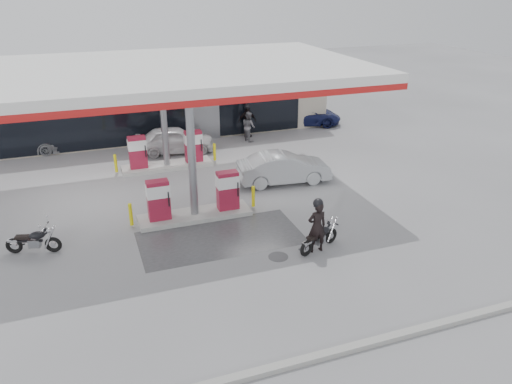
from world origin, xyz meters
TOP-DOWN VIEW (x-y plane):
  - ground at (0.00, 0.00)m, footprint 90.00×90.00m
  - wet_patch at (0.50, 0.00)m, footprint 6.00×3.00m
  - drain_cover at (2.00, -2.00)m, footprint 0.70×0.70m
  - kerb at (0.00, -7.00)m, footprint 28.00×0.25m
  - store_building at (0.01, 15.94)m, footprint 22.00×8.22m
  - canopy at (0.00, 5.00)m, footprint 16.00×10.02m
  - pump_island_near at (0.00, 2.00)m, footprint 5.14×1.30m
  - pump_island_far at (0.00, 8.00)m, footprint 5.14×1.30m
  - main_motorcycle at (3.58, -1.98)m, footprint 1.82×0.97m
  - biker_main at (3.41, -2.06)m, footprint 0.70×0.46m
  - parked_motorcycle at (-5.93, 1.19)m, footprint 1.89×0.92m
  - sedan_white at (0.85, 10.20)m, footprint 4.46×2.31m
  - attendant at (5.35, 10.80)m, footprint 0.83×0.98m
  - hatchback_silver at (4.80, 4.20)m, footprint 4.47×1.97m
  - parked_car_left at (-7.06, 12.94)m, footprint 4.69×2.51m
  - parked_car_right at (10.00, 12.80)m, footprint 4.83×3.42m
  - biker_walking at (5.54, 11.61)m, footprint 1.12×0.47m

SIDE VIEW (x-z plane):
  - ground at x=0.00m, z-range 0.00..0.00m
  - wet_patch at x=0.50m, z-range 0.00..0.00m
  - drain_cover at x=2.00m, z-range 0.00..0.01m
  - kerb at x=0.00m, z-range 0.00..0.15m
  - main_motorcycle at x=3.58m, z-range -0.06..0.93m
  - parked_motorcycle at x=-5.93m, z-range -0.06..0.94m
  - parked_car_right at x=10.00m, z-range 0.00..1.22m
  - parked_car_left at x=-7.06m, z-range 0.00..1.29m
  - pump_island_near at x=0.00m, z-range -0.18..1.60m
  - pump_island_far at x=0.00m, z-range -0.18..1.60m
  - hatchback_silver at x=4.80m, z-range 0.00..1.43m
  - sedan_white at x=0.85m, z-range 0.00..1.45m
  - attendant at x=5.35m, z-range 0.00..1.75m
  - biker_walking at x=5.54m, z-range 0.00..1.90m
  - biker_main at x=3.41m, z-range 0.00..1.91m
  - store_building at x=0.01m, z-range 0.01..4.01m
  - canopy at x=0.00m, z-range 2.51..8.02m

